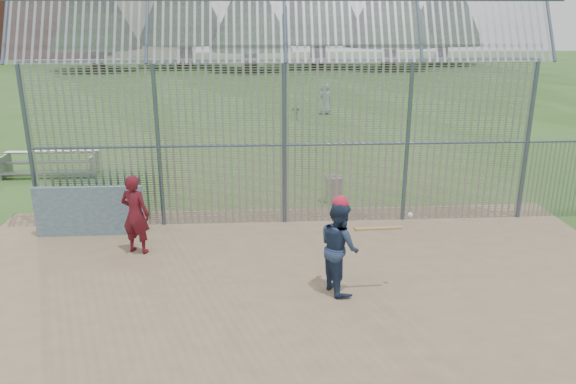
{
  "coord_description": "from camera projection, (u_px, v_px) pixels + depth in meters",
  "views": [
    {
      "loc": [
        -0.67,
        -9.64,
        5.15
      ],
      "look_at": [
        0.0,
        2.0,
        1.3
      ],
      "focal_mm": 35.0,
      "sensor_mm": 36.0,
      "label": 1
    }
  ],
  "objects": [
    {
      "name": "bleacher",
      "position": [
        50.0,
        163.0,
        17.89
      ],
      "size": [
        3.0,
        0.95,
        0.72
      ],
      "color": "gray",
      "rests_on": "ground"
    },
    {
      "name": "ground",
      "position": [
        294.0,
        289.0,
        10.79
      ],
      "size": [
        120.0,
        120.0,
        0.0
      ],
      "primitive_type": "plane",
      "color": "#2D511E",
      "rests_on": "ground"
    },
    {
      "name": "dirt_infield",
      "position": [
        296.0,
        301.0,
        10.31
      ],
      "size": [
        14.0,
        10.0,
        0.02
      ],
      "primitive_type": "cube",
      "color": "#756047",
      "rests_on": "ground"
    },
    {
      "name": "trash_can",
      "position": [
        334.0,
        189.0,
        15.45
      ],
      "size": [
        0.56,
        0.56,
        0.82
      ],
      "color": "#999CA1",
      "rests_on": "ground"
    },
    {
      "name": "backstop_fence",
      "position": [
        360.0,
        130.0,
        13.4
      ],
      "size": [
        20.09,
        0.81,
        5.3
      ],
      "color": "#47566B",
      "rests_on": "ground"
    },
    {
      "name": "distant_buildings",
      "position": [
        51.0,
        22.0,
        61.96
      ],
      "size": [
        26.5,
        10.5,
        8.0
      ],
      "color": "brown",
      "rests_on": "ground"
    },
    {
      "name": "bg_kid_seated",
      "position": [
        296.0,
        112.0,
        26.72
      ],
      "size": [
        0.5,
        0.38,
        0.79
      ],
      "primitive_type": "imported",
      "rotation": [
        0.0,
        0.0,
        2.67
      ],
      "color": "slate",
      "rests_on": "ground"
    },
    {
      "name": "dugout_wall",
      "position": [
        89.0,
        211.0,
        13.09
      ],
      "size": [
        2.5,
        0.12,
        1.2
      ],
      "primitive_type": "cube",
      "color": "#38566B",
      "rests_on": "dirt_infield"
    },
    {
      "name": "batting_gear",
      "position": [
        348.0,
        207.0,
        10.17
      ],
      "size": [
        1.46,
        0.34,
        0.63
      ],
      "color": "red",
      "rests_on": "ground"
    },
    {
      "name": "onlooker",
      "position": [
        135.0,
        214.0,
        12.09
      ],
      "size": [
        0.75,
        0.61,
        1.77
      ],
      "primitive_type": "imported",
      "rotation": [
        0.0,
        0.0,
        2.8
      ],
      "color": "maroon",
      "rests_on": "dirt_infield"
    },
    {
      "name": "batter",
      "position": [
        339.0,
        247.0,
        10.43
      ],
      "size": [
        0.91,
        1.03,
        1.77
      ],
      "primitive_type": "imported",
      "rotation": [
        0.0,
        0.0,
        1.9
      ],
      "color": "#22304F",
      "rests_on": "dirt_infield"
    },
    {
      "name": "bg_kid_standing",
      "position": [
        325.0,
        99.0,
        28.11
      ],
      "size": [
        0.91,
        0.79,
        1.58
      ],
      "primitive_type": "imported",
      "rotation": [
        0.0,
        0.0,
        3.6
      ],
      "color": "gray",
      "rests_on": "ground"
    }
  ]
}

